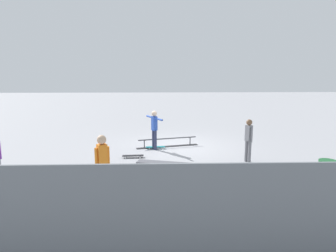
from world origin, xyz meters
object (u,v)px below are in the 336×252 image
object	(u,v)px
trash_bin	(327,174)
loose_skateboard_black	(133,156)
skater_main	(154,127)
skateboard_main	(156,147)
skate_ledge	(166,167)
bystander_orange_shirt	(103,164)
grind_rail	(168,143)
bystander_grey_shirt	(249,138)

from	to	relation	value
trash_bin	loose_skateboard_black	bearing A→B (deg)	-29.92
skater_main	loose_skateboard_black	bearing A→B (deg)	-62.79
skater_main	skateboard_main	xyz separation A→B (m)	(-0.05, -0.11, -0.87)
skate_ledge	bystander_orange_shirt	size ratio (longest dim) A/B	1.15
skate_ledge	loose_skateboard_black	xyz separation A→B (m)	(1.23, -1.58, -0.06)
skateboard_main	bystander_orange_shirt	size ratio (longest dim) A/B	0.47
skater_main	trash_bin	bearing A→B (deg)	18.36
grind_rail	trash_bin	world-z (taller)	trash_bin
bystander_grey_shirt	trash_bin	distance (m)	3.06
bystander_grey_shirt	loose_skateboard_black	size ratio (longest dim) A/B	1.93
grind_rail	trash_bin	distance (m)	6.60
skater_main	trash_bin	distance (m)	6.67
skateboard_main	bystander_grey_shirt	size ratio (longest dim) A/B	0.52
skater_main	trash_bin	size ratio (longest dim) A/B	1.98
skate_ledge	bystander_orange_shirt	distance (m)	3.02
trash_bin	grind_rail	bearing A→B (deg)	-48.81
bystander_orange_shirt	bystander_grey_shirt	size ratio (longest dim) A/B	1.10
bystander_orange_shirt	bystander_grey_shirt	bearing A→B (deg)	6.20
bystander_orange_shirt	grind_rail	bearing A→B (deg)	43.13
skater_main	bystander_orange_shirt	xyz separation A→B (m)	(1.25, 5.16, 0.03)
skateboard_main	loose_skateboard_black	xyz separation A→B (m)	(0.85, 1.32, 0.00)
skate_ledge	trash_bin	size ratio (longest dim) A/B	2.42
trash_bin	bystander_grey_shirt	bearing A→B (deg)	-60.05
skateboard_main	trash_bin	world-z (taller)	trash_bin
loose_skateboard_black	trash_bin	xyz separation A→B (m)	(-5.71, 3.29, 0.34)
skate_ledge	skateboard_main	bearing A→B (deg)	-82.66
skater_main	skateboard_main	size ratio (longest dim) A/B	2.00
skateboard_main	trash_bin	size ratio (longest dim) A/B	0.99
grind_rail	skate_ledge	size ratio (longest dim) A/B	1.36
bystander_grey_shirt	trash_bin	world-z (taller)	bystander_grey_shirt
skate_ledge	trash_bin	bearing A→B (deg)	159.16
skater_main	trash_bin	xyz separation A→B (m)	(-4.90, 4.50, -0.53)
skateboard_main	bystander_orange_shirt	xyz separation A→B (m)	(1.29, 5.27, 0.90)
skate_ledge	skater_main	bearing A→B (deg)	-81.43
skateboard_main	loose_skateboard_black	bearing A→B (deg)	-126.41
skateboard_main	bystander_orange_shirt	bearing A→B (deg)	-107.44
skater_main	grind_rail	bearing A→B (deg)	100.33
loose_skateboard_black	bystander_grey_shirt	bearing A→B (deg)	167.23
skate_ledge	skateboard_main	xyz separation A→B (m)	(0.37, -2.90, -0.06)
grind_rail	skate_ledge	distance (m)	3.26
loose_skateboard_black	trash_bin	bearing A→B (deg)	146.38
loose_skateboard_black	skate_ledge	bearing A→B (deg)	124.10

